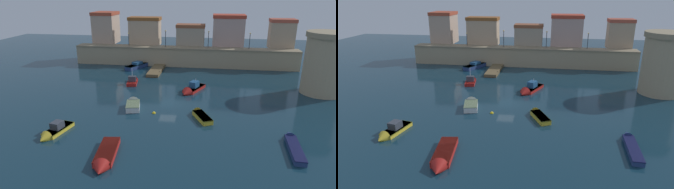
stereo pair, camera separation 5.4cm
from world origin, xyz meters
TOP-DOWN VIEW (x-y plane):
  - ground_plane at (0.00, 0.00)m, footprint 130.15×130.15m
  - quay_wall at (0.00, 23.27)m, footprint 48.37×3.46m
  - old_town_backdrop at (-1.02, 27.13)m, footprint 45.14×6.11m
  - fortress_tower at (23.96, 8.13)m, footprint 6.92×6.92m
  - pier_dock at (-5.04, 17.29)m, footprint 2.41×8.81m
  - quay_lamp_0 at (-12.36, 23.27)m, footprint 0.32×0.32m
  - quay_lamp_1 at (-4.06, 23.27)m, footprint 0.32×0.32m
  - quay_lamp_2 at (5.21, 23.27)m, footprint 0.32×0.32m
  - quay_lamp_3 at (13.79, 23.27)m, footprint 0.32×0.32m
  - moored_boat_0 at (-11.52, -12.23)m, footprint 2.46×5.34m
  - moored_boat_1 at (3.08, 5.57)m, footprint 4.13×6.42m
  - moored_boat_2 at (15.30, -11.08)m, footprint 1.45×7.09m
  - moored_boat_3 at (-9.35, 20.37)m, footprint 4.70×7.05m
  - moored_boat_4 at (-7.84, 9.26)m, footprint 2.31×4.78m
  - moored_boat_5 at (5.05, -4.53)m, footprint 3.32×5.13m
  - moored_boat_6 at (-4.60, -2.47)m, footprint 2.63×4.40m
  - moored_boat_7 at (-3.66, -16.70)m, footprint 2.67×6.78m
  - mooring_buoy_0 at (-1.24, -4.23)m, footprint 0.50×0.50m

SIDE VIEW (x-z plane):
  - ground_plane at x=0.00m, z-range 0.00..0.00m
  - mooring_buoy_0 at x=-1.24m, z-range -0.25..0.25m
  - pier_dock at x=-5.04m, z-range -0.06..0.64m
  - moored_boat_2 at x=15.30m, z-range -0.25..0.88m
  - moored_boat_5 at x=5.05m, z-range -0.31..0.96m
  - moored_boat_7 at x=-3.66m, z-range -0.52..1.19m
  - moored_boat_0 at x=-11.52m, z-range -0.55..1.28m
  - moored_boat_4 at x=-7.84m, z-range -1.33..2.07m
  - moored_boat_1 at x=3.08m, z-range -0.87..1.67m
  - moored_boat_6 at x=-4.60m, z-range -0.42..1.31m
  - moored_boat_3 at x=-9.35m, z-range -0.37..1.40m
  - quay_wall at x=0.00m, z-range 0.01..4.14m
  - fortress_tower at x=23.96m, z-range 0.06..9.97m
  - quay_lamp_0 at x=-12.36m, z-range 4.65..7.57m
  - quay_lamp_3 at x=13.79m, z-range 4.70..8.13m
  - quay_lamp_2 at x=5.21m, z-range 4.71..8.30m
  - quay_lamp_1 at x=-4.06m, z-range 4.71..8.32m
  - old_town_backdrop at x=-1.02m, z-range 3.56..10.79m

